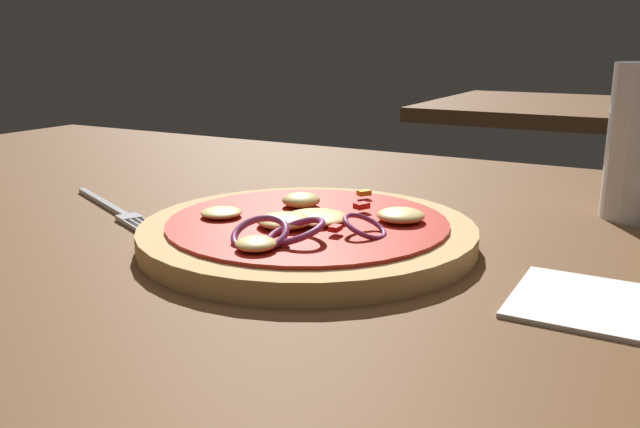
% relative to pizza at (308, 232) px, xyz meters
% --- Properties ---
extents(dining_table, '(1.43, 0.83, 0.03)m').
position_rel_pizza_xyz_m(dining_table, '(-0.06, 0.03, -0.03)').
color(dining_table, brown).
rests_on(dining_table, ground).
extents(pizza, '(0.26, 0.26, 0.04)m').
position_rel_pizza_xyz_m(pizza, '(0.00, 0.00, 0.00)').
color(pizza, tan).
rests_on(pizza, dining_table).
extents(fork, '(0.17, 0.09, 0.01)m').
position_rel_pizza_xyz_m(fork, '(-0.21, 0.00, -0.01)').
color(fork, silver).
rests_on(fork, dining_table).
extents(napkin, '(0.10, 0.09, 0.00)m').
position_rel_pizza_xyz_m(napkin, '(0.22, -0.02, -0.01)').
color(napkin, white).
rests_on(napkin, dining_table).
extents(background_table, '(0.72, 0.62, 0.03)m').
position_rel_pizza_xyz_m(background_table, '(0.01, 1.35, -0.03)').
color(background_table, brown).
rests_on(background_table, ground).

